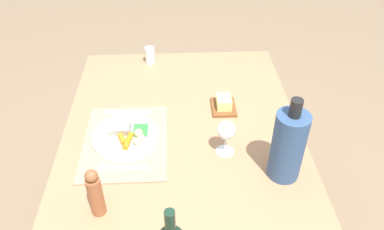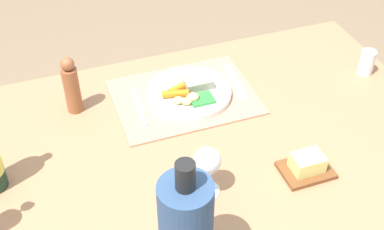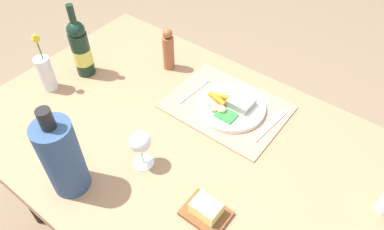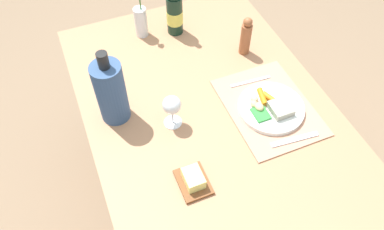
{
  "view_description": "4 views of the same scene",
  "coord_description": "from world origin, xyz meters",
  "px_view_note": "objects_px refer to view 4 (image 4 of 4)",
  "views": [
    {
      "loc": [
        1.05,
        -0.02,
        1.72
      ],
      "look_at": [
        -0.05,
        0.04,
        0.85
      ],
      "focal_mm": 35.93,
      "sensor_mm": 36.0,
      "label": 1
    },
    {
      "loc": [
        0.34,
        0.94,
        1.7
      ],
      "look_at": [
        -0.0,
        -0.03,
        0.83
      ],
      "focal_mm": 48.02,
      "sensor_mm": 36.0,
      "label": 2
    },
    {
      "loc": [
        -0.52,
        0.61,
        1.67
      ],
      "look_at": [
        0.0,
        -0.07,
        0.79
      ],
      "focal_mm": 33.66,
      "sensor_mm": 36.0,
      "label": 3
    },
    {
      "loc": [
        -0.8,
        0.41,
        1.88
      ],
      "look_at": [
        -0.01,
        0.09,
        0.79
      ],
      "focal_mm": 35.46,
      "sensor_mm": 36.0,
      "label": 4
    }
  ],
  "objects_px": {
    "pepper_mill": "(246,37)",
    "butter_dish": "(193,180)",
    "dinner_plate": "(271,107)",
    "wine_glass": "(172,106)",
    "fork": "(295,139)",
    "flower_vase": "(141,20)",
    "knife": "(250,81)",
    "cooler_bottle": "(111,92)",
    "dining_table": "(212,125)",
    "wine_bottle": "(174,10)"
  },
  "relations": [
    {
      "from": "dining_table",
      "to": "wine_bottle",
      "type": "height_order",
      "value": "wine_bottle"
    },
    {
      "from": "fork",
      "to": "pepper_mill",
      "type": "bearing_deg",
      "value": 0.19
    },
    {
      "from": "fork",
      "to": "pepper_mill",
      "type": "height_order",
      "value": "pepper_mill"
    },
    {
      "from": "cooler_bottle",
      "to": "flower_vase",
      "type": "relative_size",
      "value": 1.29
    },
    {
      "from": "dinner_plate",
      "to": "pepper_mill",
      "type": "height_order",
      "value": "pepper_mill"
    },
    {
      "from": "wine_bottle",
      "to": "fork",
      "type": "bearing_deg",
      "value": -165.92
    },
    {
      "from": "flower_vase",
      "to": "pepper_mill",
      "type": "bearing_deg",
      "value": -126.72
    },
    {
      "from": "knife",
      "to": "fork",
      "type": "bearing_deg",
      "value": -173.58
    },
    {
      "from": "pepper_mill",
      "to": "flower_vase",
      "type": "height_order",
      "value": "flower_vase"
    },
    {
      "from": "knife",
      "to": "cooler_bottle",
      "type": "xyz_separation_m",
      "value": [
        0.05,
        0.55,
        0.12
      ]
    },
    {
      "from": "pepper_mill",
      "to": "wine_glass",
      "type": "relative_size",
      "value": 1.3
    },
    {
      "from": "dinner_plate",
      "to": "butter_dish",
      "type": "xyz_separation_m",
      "value": [
        -0.18,
        0.4,
        0.0
      ]
    },
    {
      "from": "fork",
      "to": "cooler_bottle",
      "type": "relative_size",
      "value": 0.59
    },
    {
      "from": "dinner_plate",
      "to": "wine_glass",
      "type": "bearing_deg",
      "value": 76.66
    },
    {
      "from": "dining_table",
      "to": "dinner_plate",
      "type": "bearing_deg",
      "value": -105.99
    },
    {
      "from": "fork",
      "to": "knife",
      "type": "distance_m",
      "value": 0.32
    },
    {
      "from": "dinner_plate",
      "to": "fork",
      "type": "relative_size",
      "value": 1.37
    },
    {
      "from": "dinner_plate",
      "to": "pepper_mill",
      "type": "bearing_deg",
      "value": -9.44
    },
    {
      "from": "dinner_plate",
      "to": "knife",
      "type": "xyz_separation_m",
      "value": [
        0.16,
        0.0,
        -0.01
      ]
    },
    {
      "from": "wine_bottle",
      "to": "flower_vase",
      "type": "height_order",
      "value": "wine_bottle"
    },
    {
      "from": "butter_dish",
      "to": "dining_table",
      "type": "bearing_deg",
      "value": -36.7
    },
    {
      "from": "dining_table",
      "to": "cooler_bottle",
      "type": "relative_size",
      "value": 4.56
    },
    {
      "from": "flower_vase",
      "to": "wine_glass",
      "type": "xyz_separation_m",
      "value": [
        -0.53,
        0.05,
        0.02
      ]
    },
    {
      "from": "dinner_plate",
      "to": "wine_bottle",
      "type": "height_order",
      "value": "wine_bottle"
    },
    {
      "from": "wine_bottle",
      "to": "butter_dish",
      "type": "distance_m",
      "value": 0.8
    },
    {
      "from": "pepper_mill",
      "to": "dining_table",
      "type": "bearing_deg",
      "value": 135.17
    },
    {
      "from": "dining_table",
      "to": "wine_bottle",
      "type": "distance_m",
      "value": 0.55
    },
    {
      "from": "fork",
      "to": "dinner_plate",
      "type": "bearing_deg",
      "value": 9.41
    },
    {
      "from": "butter_dish",
      "to": "flower_vase",
      "type": "xyz_separation_m",
      "value": [
        0.8,
        -0.07,
        0.06
      ]
    },
    {
      "from": "knife",
      "to": "cooler_bottle",
      "type": "height_order",
      "value": "cooler_bottle"
    },
    {
      "from": "butter_dish",
      "to": "wine_bottle",
      "type": "bearing_deg",
      "value": -16.23
    },
    {
      "from": "dining_table",
      "to": "cooler_bottle",
      "type": "distance_m",
      "value": 0.42
    },
    {
      "from": "knife",
      "to": "dining_table",
      "type": "bearing_deg",
      "value": 118.26
    },
    {
      "from": "pepper_mill",
      "to": "wine_glass",
      "type": "xyz_separation_m",
      "value": [
        -0.25,
        0.43,
        0.01
      ]
    },
    {
      "from": "fork",
      "to": "knife",
      "type": "height_order",
      "value": "same"
    },
    {
      "from": "dinner_plate",
      "to": "butter_dish",
      "type": "relative_size",
      "value": 1.96
    },
    {
      "from": "fork",
      "to": "wine_bottle",
      "type": "xyz_separation_m",
      "value": [
        0.74,
        0.19,
        0.11
      ]
    },
    {
      "from": "dining_table",
      "to": "wine_glass",
      "type": "bearing_deg",
      "value": 80.53
    },
    {
      "from": "knife",
      "to": "butter_dish",
      "type": "height_order",
      "value": "butter_dish"
    },
    {
      "from": "dining_table",
      "to": "knife",
      "type": "bearing_deg",
      "value": -65.47
    },
    {
      "from": "dinner_plate",
      "to": "flower_vase",
      "type": "bearing_deg",
      "value": 27.47
    },
    {
      "from": "wine_bottle",
      "to": "cooler_bottle",
      "type": "relative_size",
      "value": 0.95
    },
    {
      "from": "dining_table",
      "to": "flower_vase",
      "type": "distance_m",
      "value": 0.58
    },
    {
      "from": "dinner_plate",
      "to": "pepper_mill",
      "type": "relative_size",
      "value": 1.4
    },
    {
      "from": "knife",
      "to": "cooler_bottle",
      "type": "distance_m",
      "value": 0.57
    },
    {
      "from": "butter_dish",
      "to": "wine_glass",
      "type": "height_order",
      "value": "wine_glass"
    },
    {
      "from": "butter_dish",
      "to": "flower_vase",
      "type": "relative_size",
      "value": 0.53
    },
    {
      "from": "pepper_mill",
      "to": "butter_dish",
      "type": "xyz_separation_m",
      "value": [
        -0.51,
        0.45,
        -0.06
      ]
    },
    {
      "from": "flower_vase",
      "to": "wine_bottle",
      "type": "bearing_deg",
      "value": -103.99
    },
    {
      "from": "dining_table",
      "to": "wine_bottle",
      "type": "bearing_deg",
      "value": -4.7
    }
  ]
}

